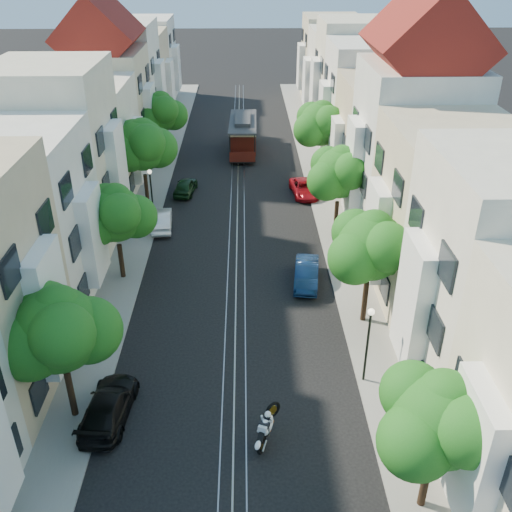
{
  "coord_description": "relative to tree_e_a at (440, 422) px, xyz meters",
  "views": [
    {
      "loc": [
        0.6,
        -17.22,
        19.01
      ],
      "look_at": [
        1.24,
        12.74,
        2.2
      ],
      "focal_mm": 40.0,
      "sensor_mm": 36.0,
      "label": 1
    }
  ],
  "objects": [
    {
      "name": "cable_car",
      "position": [
        -6.76,
        41.28,
        -2.47
      ],
      "size": [
        2.81,
        8.5,
        3.25
      ],
      "rotation": [
        0.0,
        0.0,
        -0.02
      ],
      "color": "black",
      "rests_on": "ground"
    },
    {
      "name": "ground",
      "position": [
        -7.26,
        31.02,
        -4.4
      ],
      "size": [
        200.0,
        200.0,
        0.0
      ],
      "primitive_type": "plane",
      "color": "black",
      "rests_on": "ground"
    },
    {
      "name": "tree_w_d",
      "position": [
        -14.4,
        39.0,
        0.2
      ],
      "size": [
        4.84,
        3.99,
        6.52
      ],
      "color": "black",
      "rests_on": "ground"
    },
    {
      "name": "tree_e_b",
      "position": [
        0.0,
        12.0,
        0.34
      ],
      "size": [
        4.93,
        4.08,
        6.68
      ],
      "color": "black",
      "rests_on": "ground"
    },
    {
      "name": "rail_left",
      "position": [
        -7.81,
        31.02,
        -4.39
      ],
      "size": [
        0.06,
        80.0,
        0.02
      ],
      "primitive_type": "cube",
      "color": "gray",
      "rests_on": "ground"
    },
    {
      "name": "tree_w_c",
      "position": [
        -14.4,
        28.0,
        0.67
      ],
      "size": [
        5.13,
        4.28,
        7.09
      ],
      "color": "black",
      "rests_on": "ground"
    },
    {
      "name": "rail_slot",
      "position": [
        -7.26,
        31.02,
        -4.39
      ],
      "size": [
        0.06,
        80.0,
        0.02
      ],
      "primitive_type": "cube",
      "color": "gray",
      "rests_on": "ground"
    },
    {
      "name": "townhouses_east",
      "position": [
        4.61,
        30.94,
        0.79
      ],
      "size": [
        7.75,
        72.0,
        12.0
      ],
      "color": "beige",
      "rests_on": "ground"
    },
    {
      "name": "sidewalk_west",
      "position": [
        -14.51,
        31.02,
        -4.34
      ],
      "size": [
        2.5,
        80.0,
        0.12
      ],
      "primitive_type": "cube",
      "color": "gray",
      "rests_on": "ground"
    },
    {
      "name": "tree_e_d",
      "position": [
        0.0,
        34.0,
        0.47
      ],
      "size": [
        5.01,
        4.16,
        6.85
      ],
      "color": "black",
      "rests_on": "ground"
    },
    {
      "name": "parked_car_w_near",
      "position": [
        -12.86,
        4.9,
        -3.72
      ],
      "size": [
        2.27,
        4.8,
        1.35
      ],
      "primitive_type": "imported",
      "rotation": [
        0.0,
        0.0,
        3.06
      ],
      "color": "black",
      "rests_on": "ground"
    },
    {
      "name": "sidewalk_east",
      "position": [
        -0.01,
        31.02,
        -4.34
      ],
      "size": [
        2.5,
        80.0,
        0.12
      ],
      "primitive_type": "cube",
      "color": "gray",
      "rests_on": "ground"
    },
    {
      "name": "lamp_west",
      "position": [
        -13.56,
        25.02,
        -1.55
      ],
      "size": [
        0.32,
        0.32,
        4.16
      ],
      "color": "black",
      "rests_on": "ground"
    },
    {
      "name": "parked_car_e_far",
      "position": [
        -1.66,
        30.13,
        -3.8
      ],
      "size": [
        2.43,
        4.47,
        1.19
      ],
      "primitive_type": "imported",
      "rotation": [
        0.0,
        0.0,
        0.11
      ],
      "color": "maroon",
      "rests_on": "ground"
    },
    {
      "name": "townhouses_west",
      "position": [
        -19.13,
        30.94,
        0.68
      ],
      "size": [
        7.75,
        72.0,
        11.76
      ],
      "color": "silver",
      "rests_on": "ground"
    },
    {
      "name": "tree_e_c",
      "position": [
        0.0,
        23.0,
        0.2
      ],
      "size": [
        4.84,
        3.99,
        6.52
      ],
      "color": "black",
      "rests_on": "ground"
    },
    {
      "name": "tree_w_a",
      "position": [
        -14.4,
        5.0,
        0.34
      ],
      "size": [
        4.93,
        4.08,
        6.68
      ],
      "color": "black",
      "rests_on": "ground"
    },
    {
      "name": "tree_e_a",
      "position": [
        0.0,
        0.0,
        0.0
      ],
      "size": [
        4.72,
        3.87,
        6.27
      ],
      "color": "black",
      "rests_on": "ground"
    },
    {
      "name": "parked_car_e_mid",
      "position": [
        -2.86,
        16.16,
        -3.72
      ],
      "size": [
        1.95,
        4.28,
        1.36
      ],
      "primitive_type": "imported",
      "rotation": [
        0.0,
        0.0,
        -0.13
      ],
      "color": "#0D2142",
      "rests_on": "ground"
    },
    {
      "name": "lane_line",
      "position": [
        -7.26,
        31.02,
        -4.4
      ],
      "size": [
        0.08,
        80.0,
        0.01
      ],
      "primitive_type": "cube",
      "color": "tan",
      "rests_on": "ground"
    },
    {
      "name": "parked_car_w_mid",
      "position": [
        -12.86,
        24.14,
        -3.73
      ],
      "size": [
        1.79,
        4.19,
        1.34
      ],
      "primitive_type": "imported",
      "rotation": [
        0.0,
        0.0,
        3.23
      ],
      "color": "silver",
      "rests_on": "ground"
    },
    {
      "name": "rail_right",
      "position": [
        -6.71,
        31.02,
        -4.39
      ],
      "size": [
        0.06,
        80.0,
        0.02
      ],
      "primitive_type": "cube",
      "color": "gray",
      "rests_on": "ground"
    },
    {
      "name": "sportbike_rider",
      "position": [
        -5.85,
        3.33,
        -3.51
      ],
      "size": [
        1.15,
        1.99,
        1.57
      ],
      "rotation": [
        0.0,
        0.0,
        -0.39
      ],
      "color": "black",
      "rests_on": "ground"
    },
    {
      "name": "tree_w_b",
      "position": [
        -14.4,
        17.0,
        0.0
      ],
      "size": [
        4.72,
        3.87,
        6.27
      ],
      "color": "black",
      "rests_on": "ground"
    },
    {
      "name": "lamp_east",
      "position": [
        -0.96,
        7.02,
        -1.55
      ],
      "size": [
        0.32,
        0.32,
        4.16
      ],
      "color": "black",
      "rests_on": "ground"
    },
    {
      "name": "parked_car_w_far",
      "position": [
        -11.66,
        30.71,
        -3.75
      ],
      "size": [
        2.0,
        3.97,
        1.3
      ],
      "primitive_type": "imported",
      "rotation": [
        0.0,
        0.0,
        3.01
      ],
      "color": "black",
      "rests_on": "ground"
    }
  ]
}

